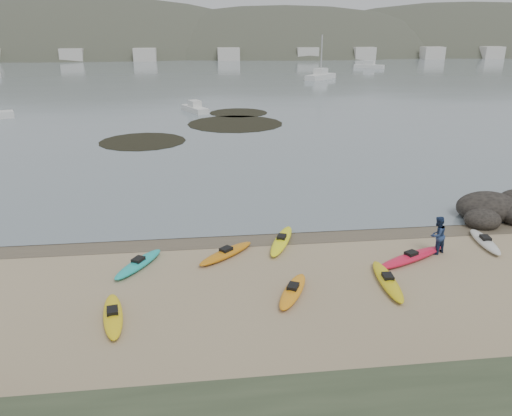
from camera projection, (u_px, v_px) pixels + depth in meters
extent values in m
plane|color=tan|center=(256.00, 235.00, 25.74)|extent=(600.00, 600.00, 0.00)
plane|color=brown|center=(257.00, 237.00, 25.46)|extent=(60.00, 60.00, 0.00)
plane|color=slate|center=(197.00, 45.00, 305.74)|extent=(1200.00, 1200.00, 0.00)
ellipsoid|color=orange|center=(293.00, 291.00, 19.95)|extent=(1.97, 3.07, 0.34)
ellipsoid|color=orange|center=(226.00, 253.00, 23.29)|extent=(2.98, 2.80, 0.34)
ellipsoid|color=#FFFD15|center=(282.00, 241.00, 24.66)|extent=(2.07, 3.82, 0.34)
ellipsoid|color=yellow|center=(113.00, 316.00, 18.24)|extent=(1.23, 3.29, 0.34)
ellipsoid|color=yellow|center=(387.00, 281.00, 20.76)|extent=(0.94, 3.71, 0.34)
ellipsoid|color=#1CADAA|center=(139.00, 264.00, 22.25)|extent=(2.27, 3.20, 0.34)
ellipsoid|color=red|center=(411.00, 257.00, 22.87)|extent=(4.16, 2.54, 0.34)
ellipsoid|color=silver|center=(485.00, 242.00, 24.56)|extent=(1.07, 3.21, 0.34)
imported|color=navy|center=(437.00, 235.00, 23.40)|extent=(1.12, 1.03, 1.85)
ellipsoid|color=black|center=(486.00, 212.00, 28.18)|extent=(3.48, 2.71, 1.74)
ellipsoid|color=black|center=(482.00, 223.00, 26.89)|extent=(1.93, 1.74, 1.16)
cylinder|color=black|center=(143.00, 142.00, 46.79)|extent=(8.06, 8.06, 0.04)
cylinder|color=black|center=(235.00, 124.00, 55.44)|extent=(10.58, 10.58, 0.04)
cylinder|color=black|center=(238.00, 113.00, 62.49)|extent=(7.26, 7.26, 0.04)
cube|color=silver|center=(195.00, 109.00, 63.22)|extent=(3.56, 5.61, 0.76)
cube|color=silver|center=(321.00, 77.00, 102.74)|extent=(7.70, 7.82, 1.20)
cube|color=silver|center=(369.00, 66.00, 130.90)|extent=(7.53, 6.14, 1.07)
ellipsoid|color=#384235|center=(93.00, 99.00, 208.77)|extent=(220.00, 120.00, 80.00)
ellipsoid|color=#384235|center=(284.00, 91.00, 212.26)|extent=(200.00, 110.00, 68.00)
ellipsoid|color=#384235|center=(460.00, 90.00, 231.84)|extent=(230.00, 130.00, 76.00)
cube|color=beige|center=(67.00, 55.00, 155.63)|extent=(7.00, 5.00, 4.00)
cube|color=beige|center=(145.00, 55.00, 158.35)|extent=(7.00, 5.00, 4.00)
cube|color=beige|center=(220.00, 54.00, 161.08)|extent=(7.00, 5.00, 4.00)
cube|color=beige|center=(293.00, 54.00, 163.80)|extent=(7.00, 5.00, 4.00)
cube|color=beige|center=(364.00, 53.00, 166.52)|extent=(7.00, 5.00, 4.00)
cube|color=beige|center=(432.00, 53.00, 169.24)|extent=(7.00, 5.00, 4.00)
cube|color=beige|center=(498.00, 53.00, 171.96)|extent=(7.00, 5.00, 4.00)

